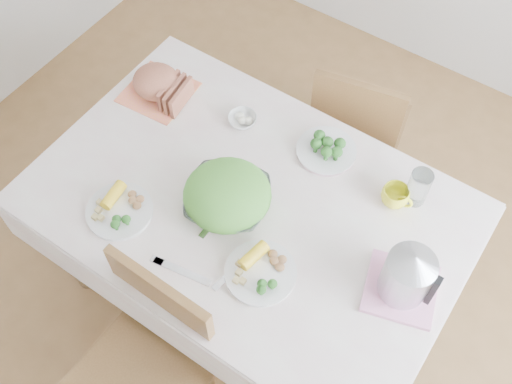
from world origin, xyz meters
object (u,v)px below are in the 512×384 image
Objects in this scene: electric_kettle at (408,274)px; chair_near at (139,378)px; dining_table at (249,253)px; salad_bowl at (228,199)px; yellow_mug at (395,196)px; dinner_plate_left at (120,211)px; chair_far at (360,120)px; dinner_plate_right at (261,273)px.

chair_near is at bearing -111.39° from electric_kettle.
dining_table is 4.91× the size of salad_bowl.
dinner_plate_left is at bearing -143.15° from yellow_mug.
chair_far is at bearing 69.56° from dinner_plate_left.
chair_near is 0.98m from electric_kettle.
dinner_plate_left and dinner_plate_right have the same top height.
salad_bowl is 2.92× the size of yellow_mug.
chair_far is at bearing 88.14° from chair_near.
chair_near reaches higher than dinner_plate_left.
chair_far reaches higher than dining_table.
dinner_plate_left is at bearing -140.24° from dining_table.
dining_table is at bearing -145.70° from yellow_mug.
dinner_plate_left is 0.95m from yellow_mug.
electric_kettle is at bearing 48.10° from chair_near.
yellow_mug reaches higher than salad_bowl.
salad_bowl is at bearing 94.68° from chair_near.
dinner_plate_left is at bearing 57.55° from chair_far.
electric_kettle reaches higher than chair_near.
yellow_mug is (0.23, 0.49, 0.03)m from dinner_plate_right.
dinner_plate_left is (-0.34, -0.28, 0.40)m from dining_table.
dinner_plate_left is (-0.29, -0.24, -0.02)m from salad_bowl.
chair_far is 1.05m from dinner_plate_right.
salad_bowl is at bearing 70.40° from chair_far.
chair_near is (-0.01, -0.65, 0.09)m from dining_table.
salad_bowl is 0.58m from yellow_mug.
dining_table is 0.65m from chair_near.
chair_near is 1.44m from chair_far.
chair_far reaches higher than salad_bowl.
salad_bowl is 0.65m from electric_kettle.
salad_bowl is 1.32× the size of electric_kettle.
yellow_mug is (0.36, -0.51, 0.34)m from chair_far.
salad_bowl is (-0.11, -0.84, 0.33)m from chair_far.
dinner_plate_right is at bearing -32.80° from salad_bowl.
dining_table is 6.49× the size of electric_kettle.
dining_table is at bearing 133.02° from dinner_plate_right.
dining_table is at bearing 39.76° from dinner_plate_left.
dinner_plate_left is 0.99× the size of dinner_plate_right.
electric_kettle reaches higher than chair_far.
yellow_mug is at bearing 34.30° from dining_table.
salad_bowl is at bearing 39.28° from dinner_plate_left.
yellow_mug is at bearing 35.28° from salad_bowl.
dinner_plate_right is (0.19, -0.20, 0.40)m from dining_table.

